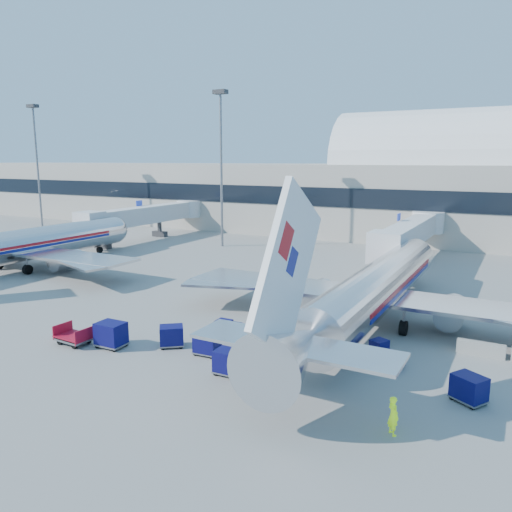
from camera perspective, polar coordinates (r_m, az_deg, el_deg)
The scene contains 19 objects.
ground at distance 40.31m, azimuth -2.60°, elevation -7.59°, with size 260.00×260.00×0.00m, color gray.
terminal at distance 94.89m, azimuth 7.89°, elevation 7.65°, with size 170.00×28.15×21.00m.
airliner_main at distance 39.72m, azimuth 13.31°, elevation -3.76°, with size 32.00×37.26×12.07m.
airliner_mid at distance 64.53m, azimuth -25.51°, elevation 1.07°, with size 32.00×37.26×12.07m.
jetbridge_near at distance 65.27m, azimuth 17.46°, elevation 2.63°, with size 4.40×27.50×6.25m.
jetbridge_mid at distance 83.96m, azimuth -11.97°, elevation 4.64°, with size 4.40×27.50×6.25m.
mast_far_west at distance 101.50m, azimuth -23.84°, elevation 11.16°, with size 2.00×1.20×22.60m.
mast_west at distance 74.29m, azimuth -4.02°, elevation 12.45°, with size 2.00×1.20×22.60m.
barrier_near at distance 36.87m, azimuth 24.31°, elevation -9.64°, with size 3.00×0.55×0.90m, color #9E9E96.
tug_lead at distance 32.98m, azimuth 0.43°, elevation -10.78°, with size 2.24×1.70×1.31m.
tug_right at distance 33.27m, azimuth 14.42°, elevation -10.78°, with size 2.57×2.01×1.50m.
tug_left at distance 36.48m, azimuth -3.37°, elevation -8.42°, with size 1.29×2.46×1.58m.
cart_train_a at distance 33.83m, azimuth -5.60°, elevation -9.92°, with size 1.75×1.38×1.47m.
cart_train_b at distance 35.54m, azimuth -9.63°, elevation -8.97°, with size 2.12×2.06×1.49m.
cart_train_c at distance 36.33m, azimuth -16.23°, elevation -8.57°, with size 2.04×1.58×1.76m.
cart_solo_near at distance 30.82m, azimuth -3.11°, elevation -11.97°, with size 1.76×1.36×1.52m.
cart_solo_far at distance 29.83m, azimuth 23.17°, elevation -13.72°, with size 2.13×2.00×1.50m.
cart_open_red at distance 37.87m, azimuth -20.04°, elevation -8.76°, with size 2.50×1.82×0.65m.
ramp_worker at distance 25.49m, azimuth 15.40°, elevation -17.17°, with size 0.70×0.46×1.92m, color #ADFF1A.
Camera 1 is at (19.80, -32.70, 12.81)m, focal length 35.00 mm.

